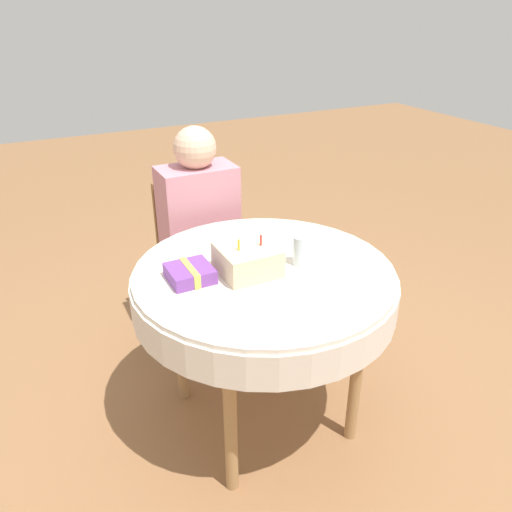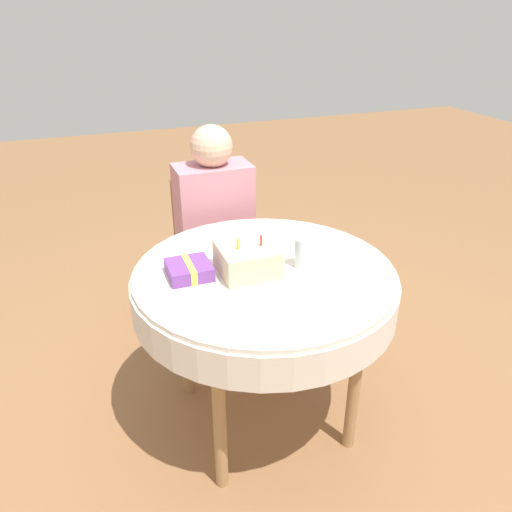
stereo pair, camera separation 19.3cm
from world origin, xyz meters
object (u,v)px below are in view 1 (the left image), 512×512
object	(u,v)px
drinking_glass	(301,251)
gift_box	(190,273)
person	(200,218)
birthday_cake	(247,260)
chair	(197,252)

from	to	relation	value
drinking_glass	gift_box	world-z (taller)	drinking_glass
person	birthday_cake	distance (m)	0.73
chair	drinking_glass	bearing A→B (deg)	-80.57
gift_box	birthday_cake	bearing A→B (deg)	-11.54
chair	person	xyz separation A→B (m)	(0.00, -0.09, 0.24)
person	birthday_cake	bearing A→B (deg)	-96.25
person	drinking_glass	xyz separation A→B (m)	(0.14, -0.75, 0.11)
birthday_cake	gift_box	xyz separation A→B (m)	(-0.22, 0.04, -0.03)
birthday_cake	gift_box	bearing A→B (deg)	168.46
chair	person	bearing A→B (deg)	-90.00
birthday_cake	drinking_glass	world-z (taller)	birthday_cake
gift_box	person	bearing A→B (deg)	66.21
drinking_glass	chair	bearing A→B (deg)	99.62
person	gift_box	size ratio (longest dim) A/B	7.03
person	drinking_glass	distance (m)	0.78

